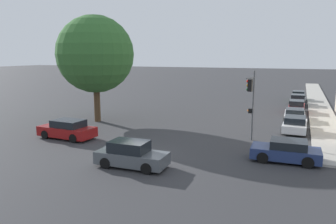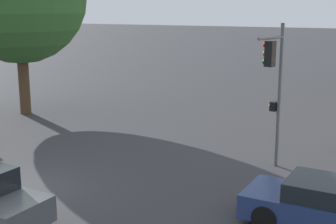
{
  "view_description": "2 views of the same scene",
  "coord_description": "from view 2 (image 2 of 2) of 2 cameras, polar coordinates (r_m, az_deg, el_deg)",
  "views": [
    {
      "loc": [
        9.69,
        -18.44,
        6.54
      ],
      "look_at": [
        0.69,
        3.69,
        2.37
      ],
      "focal_mm": 35.0,
      "sensor_mm": 36.0,
      "label": 1
    },
    {
      "loc": [
        11.5,
        -9.86,
        5.83
      ],
      "look_at": [
        2.25,
        5.83,
        1.85
      ],
      "focal_mm": 50.0,
      "sensor_mm": 36.0,
      "label": 2
    }
  ],
  "objects": [
    {
      "name": "crossing_car_2",
      "position": [
        13.55,
        18.34,
        -10.74
      ],
      "size": [
        4.15,
        2.09,
        1.37
      ],
      "rotation": [
        0.0,
        0.0,
        3.16
      ],
      "color": "navy",
      "rests_on": "ground_plane"
    },
    {
      "name": "traffic_signal",
      "position": [
        17.37,
        12.78,
        4.11
      ],
      "size": [
        0.51,
        1.84,
        5.37
      ],
      "rotation": [
        0.0,
        0.0,
        2.95
      ],
      "color": "#515456",
      "rests_on": "ground_plane"
    },
    {
      "name": "ground_plane",
      "position": [
        16.23,
        -17.81,
        -9.33
      ],
      "size": [
        300.0,
        300.0,
        0.0
      ],
      "primitive_type": "plane",
      "color": "#333335"
    }
  ]
}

